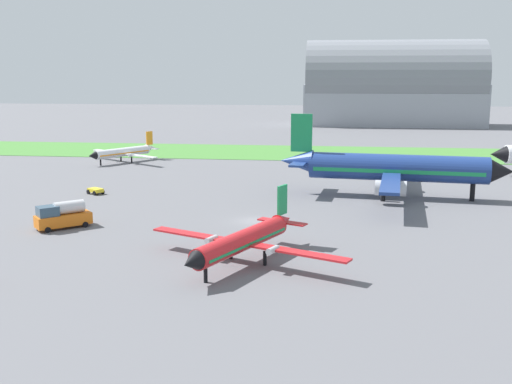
# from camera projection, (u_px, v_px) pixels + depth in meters

# --- Properties ---
(ground_plane) EXTENTS (600.00, 600.00, 0.00)m
(ground_plane) POSITION_uv_depth(u_px,v_px,m) (253.00, 221.00, 76.50)
(ground_plane) COLOR slate
(grass_taxiway_strip) EXTENTS (360.00, 28.00, 0.08)m
(grass_taxiway_strip) POSITION_uv_depth(u_px,v_px,m) (291.00, 152.00, 143.94)
(grass_taxiway_strip) COLOR #478438
(grass_taxiway_strip) RESTS_ON ground_plane
(airplane_foreground_turboprop) EXTENTS (20.92, 18.16, 6.68)m
(airplane_foreground_turboprop) POSITION_uv_depth(u_px,v_px,m) (244.00, 240.00, 58.75)
(airplane_foreground_turboprop) COLOR red
(airplane_foreground_turboprop) RESTS_ON ground_plane
(airplane_midfield_jet) EXTENTS (34.77, 35.37, 12.50)m
(airplane_midfield_jet) POSITION_uv_depth(u_px,v_px,m) (392.00, 168.00, 90.52)
(airplane_midfield_jet) COLOR navy
(airplane_midfield_jet) RESTS_ON ground_plane
(airplane_taxiing_turboprop) EXTENTS (17.89, 15.67, 6.15)m
(airplane_taxiing_turboprop) POSITION_uv_depth(u_px,v_px,m) (124.00, 152.00, 127.39)
(airplane_taxiing_turboprop) COLOR white
(airplane_taxiing_turboprop) RESTS_ON ground_plane
(baggage_cart_near_gate) EXTENTS (2.95, 2.77, 0.90)m
(baggage_cart_near_gate) POSITION_uv_depth(u_px,v_px,m) (96.00, 190.00, 93.71)
(baggage_cart_near_gate) COLOR yellow
(baggage_cart_near_gate) RESTS_ON ground_plane
(fuel_truck_midfield) EXTENTS (6.42, 6.15, 3.29)m
(fuel_truck_midfield) POSITION_uv_depth(u_px,v_px,m) (62.00, 215.00, 72.61)
(fuel_truck_midfield) COLOR orange
(fuel_truck_midfield) RESTS_ON ground_plane
(hangar_distant) EXTENTS (64.43, 27.08, 31.06)m
(hangar_distant) POSITION_uv_depth(u_px,v_px,m) (393.00, 87.00, 220.10)
(hangar_distant) COLOR #9399A3
(hangar_distant) RESTS_ON ground_plane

